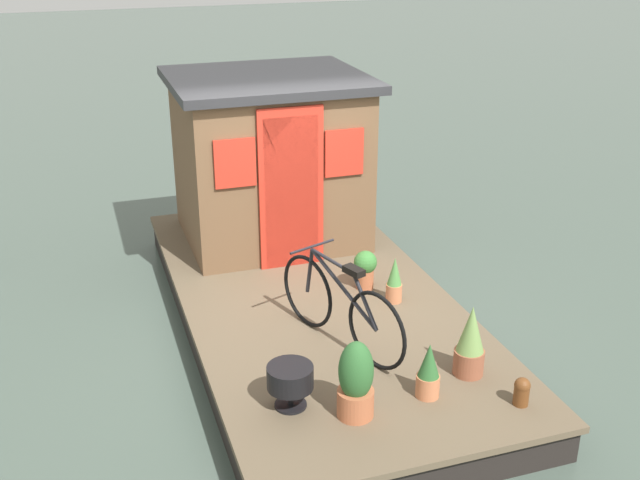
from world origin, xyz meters
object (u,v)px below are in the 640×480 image
object	(u,v)px
potted_plant_fern	(356,382)
charcoal_grill	(290,379)
bicycle	(340,306)
potted_plant_succulent	(365,268)
houseboat_cabin	(270,158)
mooring_bollard	(522,391)
potted_plant_lavender	(470,342)
potted_plant_sage	(429,372)
potted_plant_basil	(394,281)

from	to	relation	value
potted_plant_fern	charcoal_grill	size ratio (longest dim) A/B	1.76
bicycle	potted_plant_succulent	xyz separation A→B (m)	(1.00, -0.64, -0.16)
houseboat_cabin	mooring_bollard	world-z (taller)	houseboat_cabin
potted_plant_succulent	potted_plant_fern	distance (m)	2.24
potted_plant_lavender	charcoal_grill	world-z (taller)	potted_plant_lavender
bicycle	potted_plant_fern	bearing A→B (deg)	166.57
houseboat_cabin	potted_plant_sage	xyz separation A→B (m)	(-3.68, -0.32, -0.76)
potted_plant_fern	mooring_bollard	distance (m)	1.36
potted_plant_succulent	potted_plant_sage	distance (m)	2.01
houseboat_cabin	charcoal_grill	bearing A→B (deg)	167.33
potted_plant_succulent	potted_plant_sage	xyz separation A→B (m)	(-1.99, 0.24, -0.00)
potted_plant_lavender	mooring_bollard	size ratio (longest dim) A/B	2.65
potted_plant_fern	potted_plant_succulent	bearing A→B (deg)	-23.44
mooring_bollard	potted_plant_lavender	bearing A→B (deg)	18.93
potted_plant_succulent	potted_plant_sage	size ratio (longest dim) A/B	0.86
potted_plant_lavender	potted_plant_succulent	xyz separation A→B (m)	(1.80, 0.24, -0.07)
potted_plant_basil	mooring_bollard	world-z (taller)	potted_plant_basil
potted_plant_lavender	potted_plant_sage	world-z (taller)	potted_plant_lavender
potted_plant_lavender	potted_plant_basil	bearing A→B (deg)	2.87
houseboat_cabin	charcoal_grill	xyz separation A→B (m)	(-3.47, 0.78, -0.73)
houseboat_cabin	potted_plant_basil	distance (m)	2.32
potted_plant_sage	charcoal_grill	bearing A→B (deg)	78.83
bicycle	potted_plant_sage	xyz separation A→B (m)	(-0.99, -0.40, -0.16)
potted_plant_basil	charcoal_grill	bearing A→B (deg)	132.96
potted_plant_succulent	mooring_bollard	size ratio (longest dim) A/B	1.72
potted_plant_basil	potted_plant_succulent	bearing A→B (deg)	24.70
charcoal_grill	potted_plant_lavender	bearing A→B (deg)	-90.94
potted_plant_lavender	potted_plant_fern	size ratio (longest dim) A/B	0.98
charcoal_grill	potted_plant_fern	bearing A→B (deg)	-121.59
potted_plant_lavender	charcoal_grill	size ratio (longest dim) A/B	1.73
potted_plant_succulent	charcoal_grill	xyz separation A→B (m)	(-1.77, 1.34, 0.02)
potted_plant_succulent	charcoal_grill	distance (m)	2.22
potted_plant_lavender	potted_plant_fern	xyz separation A→B (m)	(-0.25, 1.13, -0.00)
potted_plant_basil	potted_plant_sage	world-z (taller)	potted_plant_sage
houseboat_cabin	potted_plant_succulent	distance (m)	1.93
bicycle	mooring_bollard	xyz separation A→B (m)	(-1.34, -1.06, -0.26)
potted_plant_fern	mooring_bollard	bearing A→B (deg)	-102.33
potted_plant_succulent	potted_plant_fern	xyz separation A→B (m)	(-2.05, 0.89, 0.07)
potted_plant_fern	charcoal_grill	distance (m)	0.53
potted_plant_basil	potted_plant_fern	size ratio (longest dim) A/B	0.73
charcoal_grill	potted_plant_succulent	bearing A→B (deg)	-37.02
bicycle	houseboat_cabin	bearing A→B (deg)	-1.68
potted_plant_lavender	mooring_bollard	xyz separation A→B (m)	(-0.54, -0.18, -0.18)
potted_plant_basil	mooring_bollard	size ratio (longest dim) A/B	1.98
potted_plant_basil	potted_plant_succulent	distance (m)	0.41
houseboat_cabin	potted_plant_lavender	world-z (taller)	houseboat_cabin
potted_plant_fern	potted_plant_lavender	bearing A→B (deg)	-77.52
mooring_bollard	potted_plant_succulent	bearing A→B (deg)	10.33
bicycle	charcoal_grill	size ratio (longest dim) A/B	4.20
mooring_bollard	houseboat_cabin	bearing A→B (deg)	13.73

